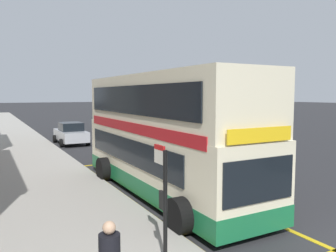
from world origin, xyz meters
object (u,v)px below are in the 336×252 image
Objects in this scene: double_decker_bus at (163,138)px; parked_car_navy_across at (119,121)px; bus_stop_sign at (163,193)px; parked_car_silver_far at (71,133)px.

double_decker_bus is 25.13m from parked_car_navy_across.
parked_car_navy_across is (7.15, 24.06, -1.26)m from double_decker_bus.
bus_stop_sign is at bearing -117.65° from double_decker_bus.
bus_stop_sign is 30.52m from parked_car_navy_across.
double_decker_bus is 2.40× the size of parked_car_silver_far.
parked_car_silver_far is at bearing 83.11° from bus_stop_sign.
parked_car_silver_far is at bearing 50.85° from parked_car_navy_across.
parked_car_navy_across is at bearing 52.78° from parked_car_silver_far.
parked_car_navy_across is at bearing 71.46° from bus_stop_sign.
double_decker_bus is 4.08× the size of bus_stop_sign.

